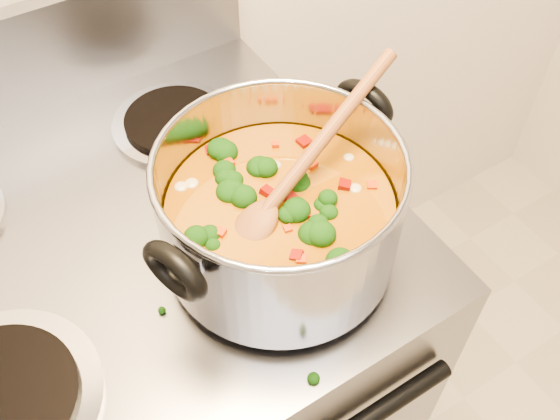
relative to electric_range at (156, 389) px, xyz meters
name	(u,v)px	position (x,y,z in m)	size (l,w,h in m)	color
electric_range	(156,389)	(0.00, 0.00, 0.00)	(0.73, 0.66, 1.08)	gray
stockpot	(279,213)	(0.18, -0.14, 0.54)	(0.34, 0.28, 0.17)	#A1A1A9
wooden_spoon	(290,181)	(0.19, -0.14, 0.58)	(0.28, 0.11, 0.12)	brown
cooktop_crumbs	(355,296)	(0.22, -0.24, 0.46)	(0.34, 0.17, 0.01)	black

